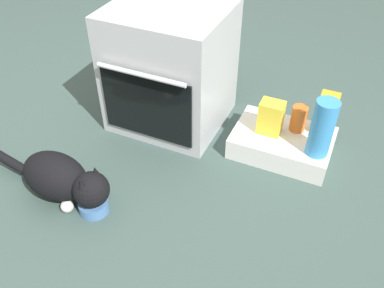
% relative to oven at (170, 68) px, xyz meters
% --- Properties ---
extents(ground, '(8.00, 8.00, 0.00)m').
position_rel_oven_xyz_m(ground, '(-0.02, -0.49, -0.33)').
color(ground, '#384C47').
extents(oven, '(0.59, 0.59, 0.67)m').
position_rel_oven_xyz_m(oven, '(0.00, 0.00, 0.00)').
color(oven, '#B7BABF').
rests_on(oven, ground).
extents(pantry_cabinet, '(0.51, 0.35, 0.12)m').
position_rel_oven_xyz_m(pantry_cabinet, '(0.67, -0.03, -0.27)').
color(pantry_cabinet, white).
rests_on(pantry_cabinet, ground).
extents(food_bowl, '(0.14, 0.14, 0.09)m').
position_rel_oven_xyz_m(food_bowl, '(-0.01, -0.79, -0.30)').
color(food_bowl, '#4C7AB7').
rests_on(food_bowl, ground).
extents(cat, '(0.72, 0.24, 0.24)m').
position_rel_oven_xyz_m(cat, '(-0.17, -0.78, -0.21)').
color(cat, black).
rests_on(cat, ground).
extents(snack_bag, '(0.12, 0.09, 0.18)m').
position_rel_oven_xyz_m(snack_bag, '(0.59, -0.04, -0.12)').
color(snack_bag, yellow).
rests_on(snack_bag, pantry_cabinet).
extents(sauce_jar, '(0.08, 0.08, 0.14)m').
position_rel_oven_xyz_m(sauce_jar, '(0.72, 0.03, -0.14)').
color(sauce_jar, '#D16023').
rests_on(sauce_jar, pantry_cabinet).
extents(water_bottle, '(0.11, 0.11, 0.30)m').
position_rel_oven_xyz_m(water_bottle, '(0.85, -0.11, -0.06)').
color(water_bottle, '#388CD1').
rests_on(water_bottle, pantry_cabinet).
extents(juice_carton, '(0.09, 0.06, 0.24)m').
position_rel_oven_xyz_m(juice_carton, '(0.84, 0.06, -0.09)').
color(juice_carton, orange).
rests_on(juice_carton, pantry_cabinet).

